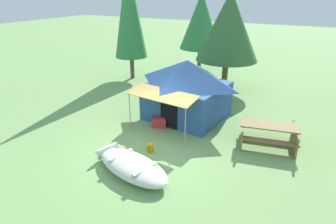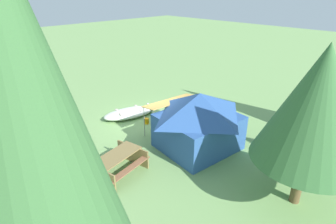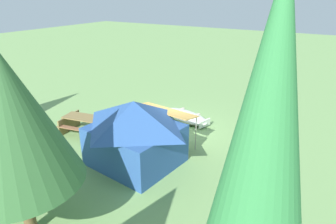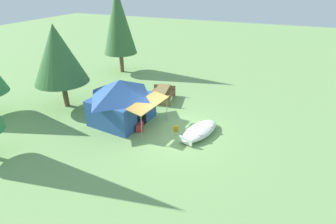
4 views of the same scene
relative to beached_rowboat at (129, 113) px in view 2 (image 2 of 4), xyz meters
name	(u,v)px [view 2 (image 2 of 4)]	position (x,y,z in m)	size (l,w,h in m)	color
ground_plane	(151,125)	(-0.20, 1.46, -0.22)	(80.00, 80.00, 0.00)	#77A25C
beached_rowboat	(129,113)	(0.00, 0.00, 0.00)	(2.88, 1.82, 0.43)	silver
canvas_cabin_tent	(199,120)	(-0.24, 4.40, 1.03)	(3.46, 3.97, 2.42)	#2C5293
picnic_table	(117,162)	(3.22, 3.55, 0.26)	(2.15, 1.83, 0.77)	olive
cooler_box	(182,128)	(-0.79, 3.02, -0.02)	(0.55, 0.36, 0.40)	#AE2E32
fuel_can	(147,121)	(-0.13, 1.24, -0.08)	(0.21, 0.21, 0.29)	orange
pine_tree_side	(317,106)	(0.07, 8.64, 3.05)	(3.15, 3.15, 4.98)	brown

